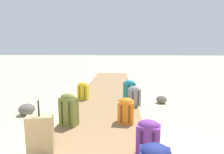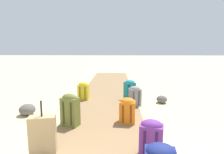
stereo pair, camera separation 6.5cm
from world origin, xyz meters
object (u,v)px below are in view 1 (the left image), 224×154
backpack_purple (148,137)px  backpack_grey (134,95)px  backpack_orange (126,110)px  backpack_yellow (83,90)px  suitcase_tan (40,134)px  backpack_olive (69,109)px  backpack_teal (129,89)px

backpack_purple → backpack_grey: 2.22m
backpack_orange → backpack_yellow: (-1.14, 1.62, -0.00)m
backpack_orange → suitcase_tan: 1.65m
backpack_orange → suitcase_tan: bearing=-137.8°
backpack_yellow → suitcase_tan: size_ratio=0.66×
backpack_grey → backpack_purple: bearing=-90.1°
backpack_orange → backpack_olive: size_ratio=0.81×
backpack_orange → backpack_purple: bearing=-77.7°
backpack_olive → backpack_yellow: bearing=91.9°
backpack_teal → backpack_grey: bearing=-81.0°
backpack_yellow → suitcase_tan: 2.73m
backpack_purple → suitcase_tan: bearing=178.4°
backpack_olive → suitcase_tan: 0.96m
backpack_purple → backpack_olive: bearing=143.4°
backpack_purple → backpack_teal: 2.79m
backpack_grey → suitcase_tan: bearing=-124.2°
backpack_purple → backpack_olive: 1.65m
backpack_purple → backpack_yellow: bearing=116.6°
backpack_purple → backpack_grey: (0.00, 2.22, -0.01)m
backpack_grey → backpack_olive: bearing=-137.1°
backpack_yellow → backpack_grey: backpack_grey is taller
backpack_purple → backpack_orange: (-0.25, 1.15, -0.01)m
backpack_purple → backpack_teal: bearing=91.8°
backpack_purple → suitcase_tan: size_ratio=0.69×
backpack_yellow → backpack_grey: size_ratio=0.98×
backpack_orange → backpack_teal: size_ratio=0.89×
backpack_orange → backpack_yellow: 1.97m
backpack_olive → suitcase_tan: size_ratio=0.82×
backpack_yellow → suitcase_tan: (-0.09, -2.72, 0.01)m
backpack_olive → backpack_teal: backpack_olive is taller
backpack_yellow → backpack_olive: (0.06, -1.78, 0.06)m
backpack_orange → backpack_olive: bearing=-171.3°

